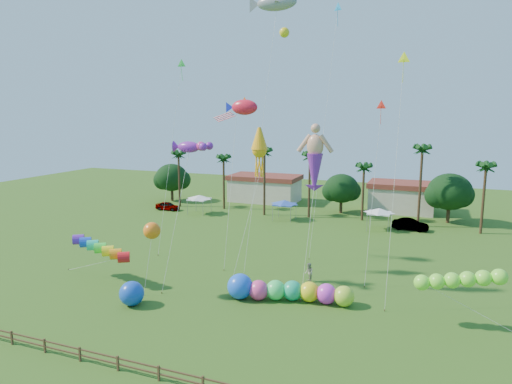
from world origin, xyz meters
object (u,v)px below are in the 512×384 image
(car_a, at_px, (168,206))
(blue_ball, at_px, (132,293))
(spectator_b, at_px, (309,273))
(car_b, at_px, (410,225))
(caterpillar_inflatable, at_px, (285,291))

(car_a, bearing_deg, blue_ball, -153.07)
(car_a, xyz_separation_m, blue_ball, (17.97, -33.96, 0.33))
(car_a, relative_size, spectator_b, 2.20)
(car_a, distance_m, car_b, 38.34)
(car_a, relative_size, caterpillar_inflatable, 0.38)
(car_b, distance_m, spectator_b, 25.51)
(car_a, relative_size, blue_ball, 1.98)
(caterpillar_inflatable, bearing_deg, car_a, 124.19)
(spectator_b, distance_m, caterpillar_inflatable, 5.14)
(caterpillar_inflatable, bearing_deg, spectator_b, 69.44)
(spectator_b, relative_size, caterpillar_inflatable, 0.17)
(car_a, bearing_deg, car_b, -89.57)
(spectator_b, xyz_separation_m, caterpillar_inflatable, (-0.76, -5.09, -0.00))
(car_a, xyz_separation_m, car_b, (38.33, 0.93, 0.09))
(car_b, distance_m, caterpillar_inflatable, 30.59)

